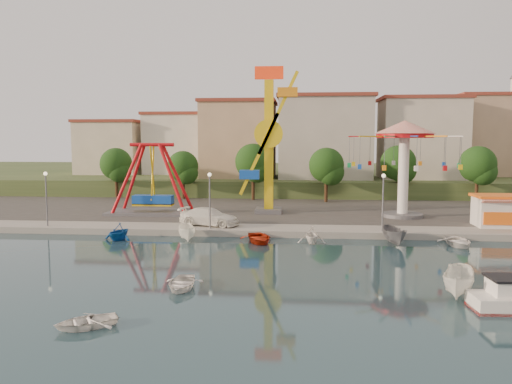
# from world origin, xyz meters

# --- Properties ---
(ground) EXTENTS (200.00, 200.00, 0.00)m
(ground) POSITION_xyz_m (0.00, 0.00, 0.00)
(ground) COLOR #152E3A
(ground) RESTS_ON ground
(quay_deck) EXTENTS (200.00, 100.00, 0.60)m
(quay_deck) POSITION_xyz_m (0.00, 62.00, 0.30)
(quay_deck) COLOR #9E998E
(quay_deck) RESTS_ON ground
(asphalt_pad) EXTENTS (90.00, 28.00, 0.01)m
(asphalt_pad) POSITION_xyz_m (0.00, 30.00, 0.60)
(asphalt_pad) COLOR #4C4944
(asphalt_pad) RESTS_ON quay_deck
(hill_terrace) EXTENTS (200.00, 60.00, 3.00)m
(hill_terrace) POSITION_xyz_m (0.00, 67.00, 1.50)
(hill_terrace) COLOR #384C26
(hill_terrace) RESTS_ON ground
(pirate_ship_ride) EXTENTS (10.00, 5.00, 8.00)m
(pirate_ship_ride) POSITION_xyz_m (-16.11, 21.88, 4.39)
(pirate_ship_ride) COLOR #59595E
(pirate_ship_ride) RESTS_ON quay_deck
(kamikaze_tower) EXTENTS (4.92, 3.10, 16.50)m
(kamikaze_tower) POSITION_xyz_m (-2.87, 23.45, 8.56)
(kamikaze_tower) COLOR #59595E
(kamikaze_tower) RESTS_ON quay_deck
(wave_swinger) EXTENTS (11.60, 11.60, 10.40)m
(wave_swinger) POSITION_xyz_m (11.56, 21.81, 8.20)
(wave_swinger) COLOR #59595E
(wave_swinger) RESTS_ON quay_deck
(booth_left) EXTENTS (5.40, 3.78, 3.08)m
(booth_left) POSITION_xyz_m (19.94, 16.49, 2.16)
(booth_left) COLOR white
(booth_left) RESTS_ON quay_deck
(lamp_post_0) EXTENTS (0.14, 0.14, 5.00)m
(lamp_post_0) POSITION_xyz_m (-24.00, 13.00, 3.10)
(lamp_post_0) COLOR #59595E
(lamp_post_0) RESTS_ON quay_deck
(lamp_post_1) EXTENTS (0.14, 0.14, 5.00)m
(lamp_post_1) POSITION_xyz_m (-8.00, 13.00, 3.10)
(lamp_post_1) COLOR #59595E
(lamp_post_1) RESTS_ON quay_deck
(lamp_post_2) EXTENTS (0.14, 0.14, 5.00)m
(lamp_post_2) POSITION_xyz_m (8.00, 13.00, 3.10)
(lamp_post_2) COLOR #59595E
(lamp_post_2) RESTS_ON quay_deck
(tree_0) EXTENTS (4.60, 4.60, 7.19)m
(tree_0) POSITION_xyz_m (-26.00, 36.98, 5.47)
(tree_0) COLOR #382314
(tree_0) RESTS_ON quay_deck
(tree_1) EXTENTS (4.35, 4.35, 6.80)m
(tree_1) POSITION_xyz_m (-16.00, 36.24, 5.20)
(tree_1) COLOR #382314
(tree_1) RESTS_ON quay_deck
(tree_2) EXTENTS (5.02, 5.02, 7.85)m
(tree_2) POSITION_xyz_m (-6.00, 35.81, 5.92)
(tree_2) COLOR #382314
(tree_2) RESTS_ON quay_deck
(tree_3) EXTENTS (4.68, 4.68, 7.32)m
(tree_3) POSITION_xyz_m (4.00, 34.36, 5.55)
(tree_3) COLOR #382314
(tree_3) RESTS_ON quay_deck
(tree_4) EXTENTS (4.86, 4.86, 7.60)m
(tree_4) POSITION_xyz_m (14.00, 37.35, 5.75)
(tree_4) COLOR #382314
(tree_4) RESTS_ON quay_deck
(tree_5) EXTENTS (4.83, 4.83, 7.54)m
(tree_5) POSITION_xyz_m (24.00, 35.54, 5.71)
(tree_5) COLOR #382314
(tree_5) RESTS_ON quay_deck
(building_0) EXTENTS (9.26, 9.53, 11.87)m
(building_0) POSITION_xyz_m (-33.37, 46.06, 8.93)
(building_0) COLOR beige
(building_0) RESTS_ON hill_terrace
(building_1) EXTENTS (12.33, 9.01, 8.63)m
(building_1) POSITION_xyz_m (-21.33, 51.38, 7.32)
(building_1) COLOR silver
(building_1) RESTS_ON hill_terrace
(building_2) EXTENTS (11.95, 9.28, 11.23)m
(building_2) POSITION_xyz_m (-8.19, 51.96, 8.62)
(building_2) COLOR tan
(building_2) RESTS_ON hill_terrace
(building_3) EXTENTS (12.59, 10.50, 9.20)m
(building_3) POSITION_xyz_m (5.60, 48.80, 7.60)
(building_3) COLOR beige
(building_3) RESTS_ON hill_terrace
(building_4) EXTENTS (10.75, 9.23, 9.24)m
(building_4) POSITION_xyz_m (19.07, 52.20, 7.62)
(building_4) COLOR beige
(building_4) RESTS_ON hill_terrace
(building_5) EXTENTS (12.77, 10.96, 11.21)m
(building_5) POSITION_xyz_m (32.37, 50.33, 8.61)
(building_5) COLOR tan
(building_5) RESTS_ON hill_terrace
(rowboat_a) EXTENTS (2.44, 3.37, 0.69)m
(rowboat_a) POSITION_xyz_m (-6.67, -4.17, 0.34)
(rowboat_a) COLOR white
(rowboat_a) RESTS_ON ground
(rowboat_b) EXTENTS (3.60, 3.35, 0.61)m
(rowboat_b) POSITION_xyz_m (-9.75, -10.72, 0.30)
(rowboat_b) COLOR white
(rowboat_b) RESTS_ON ground
(skiff) EXTENTS (3.13, 4.64, 1.68)m
(skiff) POSITION_xyz_m (9.50, -4.35, 0.84)
(skiff) COLOR white
(skiff) RESTS_ON ground
(van) EXTENTS (6.31, 3.76, 1.71)m
(van) POSITION_xyz_m (-8.37, 14.68, 1.46)
(van) COLOR white
(van) RESTS_ON quay_deck
(moored_boat_1) EXTENTS (3.24, 3.52, 1.56)m
(moored_boat_1) POSITION_xyz_m (-15.71, 9.80, 0.78)
(moored_boat_1) COLOR #1251A1
(moored_boat_1) RESTS_ON ground
(moored_boat_2) EXTENTS (2.54, 4.13, 1.50)m
(moored_boat_2) POSITION_xyz_m (-9.47, 9.80, 0.75)
(moored_boat_2) COLOR white
(moored_boat_2) RESTS_ON ground
(moored_boat_3) EXTENTS (3.91, 4.66, 0.83)m
(moored_boat_3) POSITION_xyz_m (-3.12, 9.80, 0.41)
(moored_boat_3) COLOR #B0270E
(moored_boat_3) RESTS_ON ground
(moored_boat_4) EXTENTS (2.50, 2.87, 1.48)m
(moored_boat_4) POSITION_xyz_m (1.48, 9.80, 0.74)
(moored_boat_4) COLOR white
(moored_boat_4) RESTS_ON ground
(moored_boat_5) EXTENTS (2.01, 4.31, 1.61)m
(moored_boat_5) POSITION_xyz_m (8.50, 9.80, 0.80)
(moored_boat_5) COLOR slate
(moored_boat_5) RESTS_ON ground
(moored_boat_6) EXTENTS (2.94, 3.98, 0.80)m
(moored_boat_6) POSITION_xyz_m (13.80, 9.80, 0.40)
(moored_boat_6) COLOR white
(moored_boat_6) RESTS_ON ground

